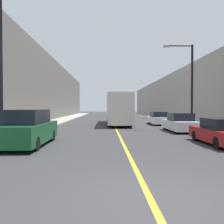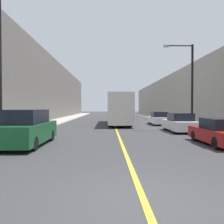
% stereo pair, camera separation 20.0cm
% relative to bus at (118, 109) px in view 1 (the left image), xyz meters
% --- Properties ---
extents(ground_plane, '(200.00, 200.00, 0.00)m').
position_rel_bus_xyz_m(ground_plane, '(-0.49, -21.34, -1.87)').
color(ground_plane, '#38383A').
extents(sidewalk_left, '(2.96, 72.00, 0.13)m').
position_rel_bus_xyz_m(sidewalk_left, '(-8.33, 8.66, -1.81)').
color(sidewalk_left, '#B2AA9E').
rests_on(sidewalk_left, ground).
extents(sidewalk_right, '(2.96, 72.00, 0.13)m').
position_rel_bus_xyz_m(sidewalk_right, '(7.35, 8.66, -1.81)').
color(sidewalk_right, '#B2AA9E').
rests_on(sidewalk_right, ground).
extents(building_row_left, '(4.00, 72.00, 9.92)m').
position_rel_bus_xyz_m(building_row_left, '(-11.81, 8.66, 3.09)').
color(building_row_left, '#66605B').
rests_on(building_row_left, ground).
extents(building_row_right, '(4.00, 72.00, 7.40)m').
position_rel_bus_xyz_m(building_row_right, '(10.83, 8.66, 1.83)').
color(building_row_right, gray).
rests_on(building_row_right, ground).
extents(road_center_line, '(0.16, 72.00, 0.01)m').
position_rel_bus_xyz_m(road_center_line, '(-0.49, 8.66, -1.87)').
color(road_center_line, gold).
rests_on(road_center_line, ground).
extents(bus, '(2.55, 11.49, 3.51)m').
position_rel_bus_xyz_m(bus, '(0.00, 0.00, 0.00)').
color(bus, silver).
rests_on(bus, ground).
extents(parked_suv_left, '(1.86, 4.98, 1.92)m').
position_rel_bus_xyz_m(parked_suv_left, '(-5.54, -14.47, -0.98)').
color(parked_suv_left, '#145128').
rests_on(parked_suv_left, ground).
extents(car_right_near, '(1.77, 4.25, 1.44)m').
position_rel_bus_xyz_m(car_right_near, '(4.77, -14.48, -1.22)').
color(car_right_near, maroon).
rests_on(car_right_near, ground).
extents(car_right_mid, '(1.90, 4.41, 1.56)m').
position_rel_bus_xyz_m(car_right_mid, '(4.73, -8.11, -1.17)').
color(car_right_mid, silver).
rests_on(car_right_mid, ground).
extents(car_right_far, '(1.87, 4.38, 1.50)m').
position_rel_bus_xyz_m(car_right_far, '(4.72, -0.75, -1.19)').
color(car_right_far, silver).
rests_on(car_right_far, ground).
extents(street_lamp_left, '(2.67, 0.24, 8.04)m').
position_rel_bus_xyz_m(street_lamp_left, '(-6.93, -14.13, 2.83)').
color(street_lamp_left, black).
rests_on(street_lamp_left, sidewalk_left).
extents(street_lamp_right, '(2.67, 0.24, 7.41)m').
position_rel_bus_xyz_m(street_lamp_right, '(5.93, -7.08, 2.51)').
color(street_lamp_right, black).
rests_on(street_lamp_right, sidewalk_right).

